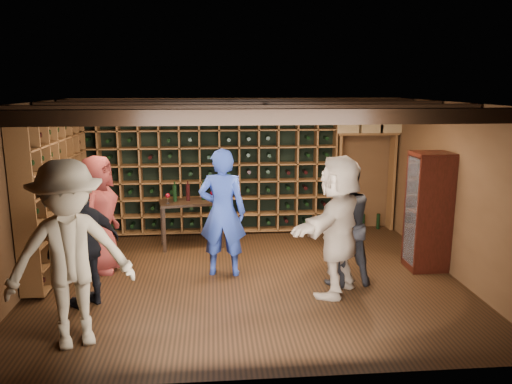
{
  "coord_description": "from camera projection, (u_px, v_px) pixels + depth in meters",
  "views": [
    {
      "loc": [
        -0.47,
        -6.74,
        2.75
      ],
      "look_at": [
        0.14,
        0.2,
        1.24
      ],
      "focal_mm": 35.0,
      "sensor_mm": 36.0,
      "label": 1
    }
  ],
  "objects": [
    {
      "name": "wine_rack_left",
      "position": [
        56.0,
        193.0,
        7.51
      ],
      "size": [
        0.3,
        2.65,
        2.2
      ],
      "color": "brown",
      "rests_on": "ground"
    },
    {
      "name": "display_cabinet",
      "position": [
        428.0,
        214.0,
        7.43
      ],
      "size": [
        0.55,
        0.5,
        1.75
      ],
      "color": "black",
      "rests_on": "ground"
    },
    {
      "name": "guest_red_floral",
      "position": [
        99.0,
        214.0,
        7.34
      ],
      "size": [
        0.68,
        0.93,
        1.75
      ],
      "primitive_type": "imported",
      "rotation": [
        0.0,
        0.0,
        1.41
      ],
      "color": "maroon",
      "rests_on": "ground"
    },
    {
      "name": "man_grey_suit",
      "position": [
        344.0,
        224.0,
        6.85
      ],
      "size": [
        0.9,
        0.74,
        1.72
      ],
      "primitive_type": "imported",
      "rotation": [
        0.0,
        0.0,
        3.25
      ],
      "color": "black",
      "rests_on": "ground"
    },
    {
      "name": "guest_beige",
      "position": [
        338.0,
        225.0,
        6.53
      ],
      "size": [
        1.5,
        1.71,
        1.87
      ],
      "primitive_type": "imported",
      "rotation": [
        0.0,
        0.0,
        4.06
      ],
      "color": "tan",
      "rests_on": "ground"
    },
    {
      "name": "crate_shelf",
      "position": [
        367.0,
        149.0,
        9.32
      ],
      "size": [
        1.2,
        0.32,
        2.07
      ],
      "color": "brown",
      "rests_on": "ground"
    },
    {
      "name": "man_blue_shirt",
      "position": [
        222.0,
        213.0,
        7.19
      ],
      "size": [
        0.73,
        0.53,
        1.87
      ],
      "primitive_type": "imported",
      "rotation": [
        0.0,
        0.0,
        3.01
      ],
      "color": "navy",
      "rests_on": "ground"
    },
    {
      "name": "guest_khaki",
      "position": [
        70.0,
        255.0,
        5.19
      ],
      "size": [
        1.48,
        1.16,
        2.01
      ],
      "primitive_type": "imported",
      "rotation": [
        0.0,
        0.0,
        0.36
      ],
      "color": "gray",
      "rests_on": "ground"
    },
    {
      "name": "room_shell",
      "position": [
        247.0,
        109.0,
        6.72
      ],
      "size": [
        6.0,
        6.0,
        6.0
      ],
      "color": "#52331C",
      "rests_on": "ground"
    },
    {
      "name": "tasting_table",
      "position": [
        191.0,
        206.0,
        8.51
      ],
      "size": [
        1.13,
        0.69,
        1.08
      ],
      "rotation": [
        0.0,
        0.0,
        0.16
      ],
      "color": "black",
      "rests_on": "ground"
    },
    {
      "name": "guest_woman_black",
      "position": [
        85.0,
        245.0,
        6.18
      ],
      "size": [
        0.95,
        0.9,
        1.58
      ],
      "primitive_type": "imported",
      "rotation": [
        0.0,
        0.0,
        3.85
      ],
      "color": "black",
      "rests_on": "ground"
    },
    {
      "name": "ground",
      "position": [
        248.0,
        279.0,
        7.19
      ],
      "size": [
        6.0,
        6.0,
        0.0
      ],
      "primitive_type": "plane",
      "color": "black",
      "rests_on": "ground"
    },
    {
      "name": "wine_rack_back",
      "position": [
        210.0,
        173.0,
        9.17
      ],
      "size": [
        4.65,
        0.3,
        2.2
      ],
      "color": "brown",
      "rests_on": "ground"
    }
  ]
}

